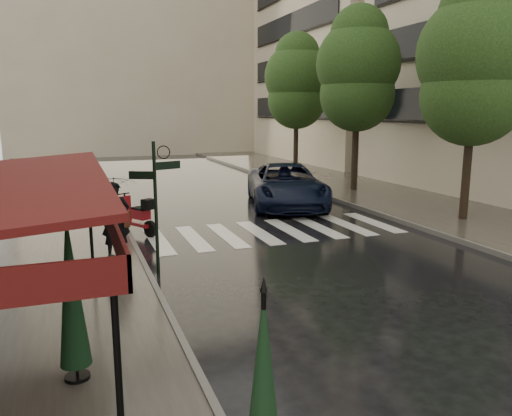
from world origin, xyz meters
TOP-DOWN VIEW (x-y plane):
  - ground at (0.00, 0.00)m, footprint 120.00×120.00m
  - sidewalk_near at (-4.50, 12.00)m, footprint 6.00×60.00m
  - sidewalk_far at (10.25, 12.00)m, footprint 5.50×60.00m
  - curb_near at (-1.45, 12.00)m, footprint 0.12×60.00m
  - curb_far at (7.45, 12.00)m, footprint 0.12×60.00m
  - crosswalk at (2.98, 6.00)m, footprint 7.85×3.20m
  - signpost at (-1.19, 3.00)m, footprint 1.17×0.29m
  - haussmann_far at (16.50, 26.00)m, footprint 8.00×16.00m
  - backdrop_building at (3.00, 38.00)m, footprint 22.00×6.00m
  - tree_near at (9.60, 5.00)m, footprint 3.80×3.80m
  - tree_mid at (9.50, 12.00)m, footprint 3.80×3.80m
  - tree_far at (9.70, 19.00)m, footprint 3.80×3.80m
  - pedestrian_with_umbrella at (-2.00, 4.33)m, footprint 1.18×1.20m
  - scooter at (-1.15, 7.10)m, footprint 1.09×1.65m
  - parked_car at (5.08, 9.89)m, footprint 4.34×6.59m
  - parasol_front at (-3.06, -1.50)m, footprint 0.42×0.42m

SIDE VIEW (x-z plane):
  - ground at x=0.00m, z-range 0.00..0.00m
  - crosswalk at x=2.98m, z-range 0.00..0.01m
  - sidewalk_near at x=-4.50m, z-range 0.00..0.12m
  - sidewalk_far at x=10.25m, z-range 0.00..0.12m
  - curb_near at x=-1.45m, z-range -0.01..0.15m
  - curb_far at x=7.45m, z-range -0.01..0.15m
  - scooter at x=-1.15m, z-range -0.04..1.18m
  - parked_car at x=5.08m, z-range 0.00..1.68m
  - parasol_front at x=-3.06m, z-range 0.21..2.57m
  - signpost at x=-1.19m, z-range 0.28..3.38m
  - pedestrian_with_umbrella at x=-2.00m, z-range 0.54..3.14m
  - tree_near at x=9.60m, z-range 1.33..9.31m
  - tree_far at x=9.70m, z-range 1.37..9.54m
  - tree_mid at x=9.50m, z-range 1.42..9.76m
  - haussmann_far at x=16.50m, z-range 0.00..18.50m
  - backdrop_building at x=3.00m, z-range 0.00..20.00m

